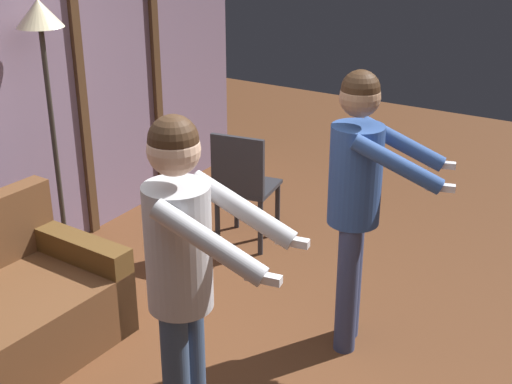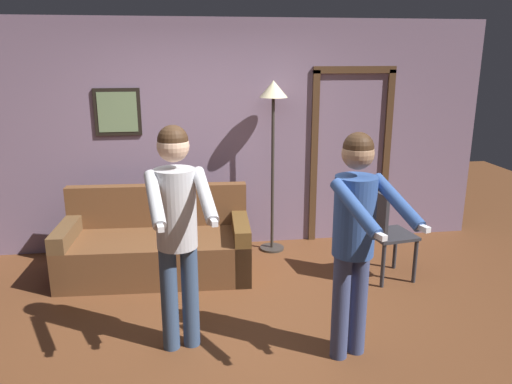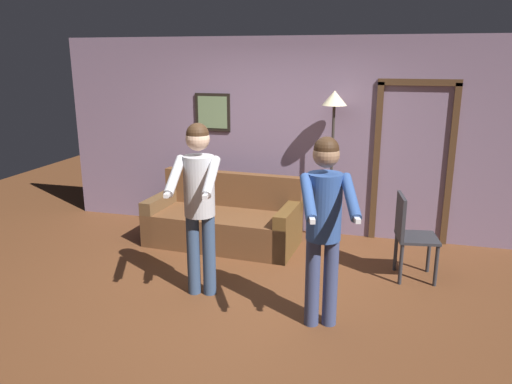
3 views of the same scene
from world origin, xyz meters
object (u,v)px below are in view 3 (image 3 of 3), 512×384
Objects in this scene: dining_chair_distant at (409,232)px; torchiere_lamp at (334,119)px; couch at (224,223)px; person_standing_right at (324,216)px; person_standing_left at (199,194)px.

torchiere_lamp is at bearing 135.68° from dining_chair_distant.
dining_chair_distant is at bearing -44.32° from torchiere_lamp.
person_standing_right is at bearing -48.83° from couch.
person_standing_left is at bearing -80.15° from couch.
torchiere_lamp is 1.11× the size of person_standing_left.
person_standing_left reaches higher than dining_chair_distant.
person_standing_left reaches higher than person_standing_right.
torchiere_lamp is 2.23m from person_standing_left.
couch is 2.09× the size of dining_chair_distant.
person_standing_left is at bearing -118.99° from torchiere_lamp.
couch is at bearing 131.17° from person_standing_right.
person_standing_right is at bearing -13.09° from person_standing_left.
couch is at bearing -160.03° from torchiere_lamp.
torchiere_lamp is 1.14× the size of person_standing_right.
couch is 1.91m from torchiere_lamp.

